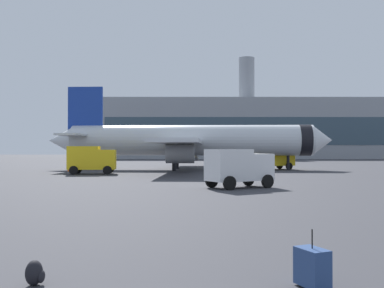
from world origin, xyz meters
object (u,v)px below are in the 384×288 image
object	(u,v)px
airplane_at_gate	(192,141)
safety_cone_near	(71,169)
service_truck	(93,159)
fuel_truck	(271,156)
safety_cone_mid	(113,167)
traveller_backpack	(37,273)
rolling_suitcase	(314,267)
cargo_van	(241,166)

from	to	relation	value
airplane_at_gate	safety_cone_near	distance (m)	14.92
service_truck	fuel_truck	world-z (taller)	fuel_truck
airplane_at_gate	safety_cone_mid	size ratio (longest dim) A/B	52.91
traveller_backpack	safety_cone_near	bearing A→B (deg)	104.98
fuel_truck	rolling_suitcase	distance (m)	47.83
fuel_truck	traveller_backpack	world-z (taller)	fuel_truck
safety_cone_near	traveller_backpack	distance (m)	44.03
traveller_backpack	airplane_at_gate	bearing A→B (deg)	86.64
fuel_truck	safety_cone_mid	world-z (taller)	fuel_truck
fuel_truck	rolling_suitcase	bearing A→B (deg)	-99.09
safety_cone_mid	cargo_van	bearing A→B (deg)	-63.34
safety_cone_mid	fuel_truck	bearing A→B (deg)	-2.31
service_truck	safety_cone_mid	world-z (taller)	service_truck
service_truck	rolling_suitcase	bearing A→B (deg)	-71.03
cargo_van	safety_cone_mid	size ratio (longest dim) A/B	7.13
cargo_van	rolling_suitcase	distance (m)	21.01
fuel_truck	cargo_van	xyz separation A→B (m)	(-6.67, -26.24, -0.32)
cargo_van	safety_cone_near	world-z (taller)	cargo_van
safety_cone_mid	safety_cone_near	bearing A→B (deg)	-126.45
cargo_van	safety_cone_near	bearing A→B (deg)	128.88
airplane_at_gate	rolling_suitcase	xyz separation A→B (m)	(2.55, -46.29, -3.27)
rolling_suitcase	service_truck	bearing A→B (deg)	108.97
cargo_van	safety_cone_mid	world-z (taller)	cargo_van
airplane_at_gate	rolling_suitcase	bearing A→B (deg)	-86.84
service_truck	traveller_backpack	xyz separation A→B (m)	(7.45, -36.81, -1.37)
fuel_truck	safety_cone_near	xyz separation A→B (m)	(-24.19, -4.51, -1.46)
rolling_suitcase	safety_cone_mid	bearing A→B (deg)	104.82
airplane_at_gate	cargo_van	xyz separation A→B (m)	(3.43, -25.32, -2.21)
safety_cone_mid	traveller_backpack	world-z (taller)	safety_cone_mid
airplane_at_gate	service_truck	xyz separation A→B (m)	(-10.15, -9.32, -2.05)
service_truck	rolling_suitcase	size ratio (longest dim) A/B	4.52
airplane_at_gate	traveller_backpack	distance (m)	46.33
fuel_truck	service_truck	bearing A→B (deg)	-153.20
airplane_at_gate	fuel_truck	world-z (taller)	airplane_at_gate
safety_cone_near	rolling_suitcase	world-z (taller)	rolling_suitcase
service_truck	safety_cone_mid	xyz separation A→B (m)	(-0.00, 11.05, -1.27)
service_truck	safety_cone_near	world-z (taller)	service_truck
safety_cone_near	traveller_backpack	world-z (taller)	safety_cone_near
airplane_at_gate	traveller_backpack	xyz separation A→B (m)	(-2.71, -46.13, -3.42)
rolling_suitcase	traveller_backpack	size ratio (longest dim) A/B	2.29
traveller_backpack	safety_cone_mid	bearing A→B (deg)	98.84
airplane_at_gate	fuel_truck	xyz separation A→B (m)	(10.10, 0.91, -1.88)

